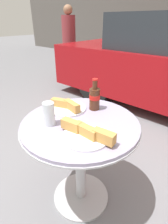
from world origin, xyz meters
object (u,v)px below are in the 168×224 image
Objects in this scene: drinking_glass at (49,115)px; lunch_plate_near at (86,133)px; bistro_table at (80,144)px; cola_bottle_left at (95,98)px; lunch_plate_far at (67,107)px; pedestrian at (69,38)px.

lunch_plate_near is at bearing 9.67° from drinking_glass.
cola_bottle_left reaches higher than bistro_table.
bistro_table is 2.94× the size of lunch_plate_far.
bistro_table is 0.30m from drinking_glass.
drinking_glass is at bearing -128.13° from bistro_table.
lunch_plate_near is (0.17, -0.29, -0.06)m from cola_bottle_left.
lunch_plate_near is (0.25, 0.04, -0.04)m from drinking_glass.
drinking_glass is at bearing -46.58° from pedestrian.
bistro_table is at bearing -19.07° from lunch_plate_far.
cola_bottle_left is at bearing 77.67° from drinking_glass.
lunch_plate_near is 0.20× the size of pedestrian.
pedestrian is (-2.55, 2.29, 0.09)m from cola_bottle_left.
drinking_glass is (-0.11, -0.14, 0.24)m from bistro_table.
pedestrian is (-2.73, 2.58, 0.15)m from lunch_plate_near.
lunch_plate_near is at bearing -43.41° from pedestrian.
pedestrian is (-2.48, 2.62, 0.12)m from drinking_glass.
cola_bottle_left reaches higher than lunch_plate_far.
lunch_plate_near is 0.35m from lunch_plate_far.
pedestrian reaches higher than drinking_glass.
pedestrian is at bearing 133.42° from drinking_glass.
lunch_plate_far is at bearing -136.37° from cola_bottle_left.
pedestrian is at bearing 136.27° from bistro_table.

